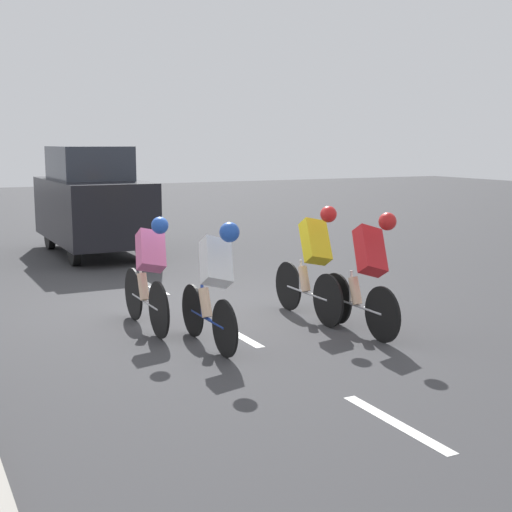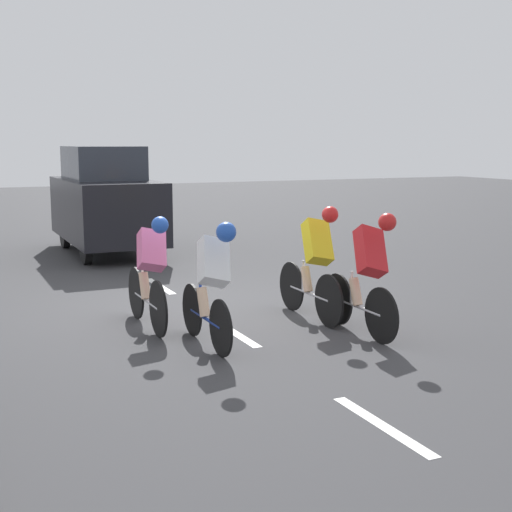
% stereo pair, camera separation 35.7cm
% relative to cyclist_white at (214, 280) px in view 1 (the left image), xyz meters
% --- Properties ---
extents(ground_plane, '(60.00, 60.00, 0.00)m').
position_rel_cyclist_white_xyz_m(ground_plane, '(-0.46, -1.80, -0.79)').
color(ground_plane, '#38383A').
extents(lane_stripe_near, '(0.12, 1.40, 0.01)m').
position_rel_cyclist_white_xyz_m(lane_stripe_near, '(-0.46, 2.75, -0.78)').
color(lane_stripe_near, white).
rests_on(lane_stripe_near, ground).
extents(lane_stripe_mid, '(0.12, 1.40, 0.01)m').
position_rel_cyclist_white_xyz_m(lane_stripe_mid, '(-0.46, -0.45, -0.78)').
color(lane_stripe_mid, white).
rests_on(lane_stripe_mid, ground).
extents(lane_stripe_far, '(0.12, 1.40, 0.01)m').
position_rel_cyclist_white_xyz_m(lane_stripe_far, '(-0.46, -3.65, -0.78)').
color(lane_stripe_far, white).
rests_on(lane_stripe_far, ground).
extents(cyclist_white, '(0.45, 1.60, 1.47)m').
position_rel_cyclist_white_xyz_m(cyclist_white, '(0.00, 0.00, 0.00)').
color(cyclist_white, black).
rests_on(cyclist_white, ground).
extents(cyclist_yellow, '(0.43, 1.72, 1.53)m').
position_rel_cyclist_white_xyz_m(cyclist_yellow, '(-1.70, -0.65, 0.01)').
color(cyclist_yellow, black).
rests_on(cyclist_yellow, ground).
extents(cyclist_red, '(0.47, 1.65, 1.52)m').
position_rel_cyclist_white_xyz_m(cyclist_red, '(-1.91, 0.28, 0.01)').
color(cyclist_red, black).
rests_on(cyclist_red, ground).
extents(cyclist_pink, '(0.42, 1.72, 1.45)m').
position_rel_cyclist_white_xyz_m(cyclist_pink, '(0.41, -1.10, -0.04)').
color(cyclist_pink, black).
rests_on(cyclist_pink, ground).
extents(support_car, '(1.70, 3.87, 2.25)m').
position_rel_cyclist_white_xyz_m(support_car, '(-0.47, -7.51, 0.33)').
color(support_car, black).
rests_on(support_car, ground).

